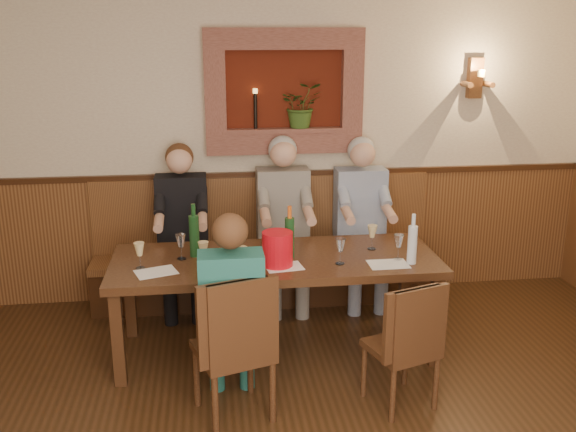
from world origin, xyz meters
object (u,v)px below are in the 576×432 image
Objects in this scene: wine_bottle_green_a at (290,236)px; wine_bottle_green_b at (194,235)px; chair_near_left at (235,375)px; chair_near_right at (401,369)px; water_bottle at (412,244)px; person_bench_mid at (284,237)px; spittoon_bucket at (278,249)px; person_chair_front at (232,332)px; person_bench_left at (183,244)px; dining_table at (275,267)px; bench at (264,266)px; person_bench_right at (361,235)px.

wine_bottle_green_a is 0.98× the size of wine_bottle_green_b.
chair_near_left is 1.12× the size of chair_near_right.
chair_near_right is 2.38× the size of water_bottle.
chair_near_right is at bearing -71.43° from person_bench_mid.
spittoon_bucket reaches higher than chair_near_right.
person_bench_mid is at bearing 72.09° from person_chair_front.
chair_near_left is 1.74m from person_bench_left.
bench is at bearing 90.00° from dining_table.
water_bottle is at bearing 6.62° from chair_near_left.
chair_near_left is 0.28m from person_chair_front.
water_bottle reaches higher than chair_near_right.
person_bench_right is 1.64m from wine_bottle_green_b.
chair_near_right is 3.53× the size of spittoon_bucket.
dining_table is at bearing -101.19° from person_bench_mid.
water_bottle is at bearing -14.29° from dining_table.
water_bottle is at bearing -15.82° from wine_bottle_green_a.
chair_near_right is 1.75m from wine_bottle_green_b.
dining_table is at bearing -90.00° from bench.
chair_near_left is at bearing -112.70° from dining_table.
person_bench_right is at bearing 53.15° from person_chair_front.
spittoon_bucket is (-0.00, -0.17, 0.20)m from dining_table.
spittoon_bucket is 0.96m from water_bottle.
person_bench_left reaches higher than water_bottle.
water_bottle is (0.96, -0.07, 0.02)m from spittoon_bucket.
bench is 7.50× the size of wine_bottle_green_b.
person_chair_front reaches higher than chair_near_right.
wine_bottle_green_b is 1.09× the size of water_bottle.
person_chair_front reaches higher than spittoon_bucket.
chair_near_left is at bearing -117.50° from spittoon_bucket.
dining_table is at bearing -49.80° from person_bench_left.
dining_table is at bearing 178.70° from wine_bottle_green_a.
wine_bottle_green_b is (-1.44, -0.73, 0.30)m from person_bench_right.
dining_table is 1.10m from person_bench_left.
chair_near_right is at bearing -35.80° from wine_bottle_green_b.
spittoon_bucket is 0.62× the size of wine_bottle_green_b.
water_bottle is (0.85, -0.24, -0.01)m from wine_bottle_green_a.
person_chair_front is at bearing -101.69° from bench.
person_bench_mid reaches higher than water_bottle.
bench is 2.07× the size of person_bench_left.
person_bench_right is at bearing 67.27° from chair_near_right.
spittoon_bucket is (-0.17, -1.00, 0.25)m from person_bench_mid.
person_bench_right is at bearing 48.22° from wine_bottle_green_a.
water_bottle is at bearing -53.71° from person_bench_mid.
person_bench_left is 0.98× the size of person_bench_right.
dining_table is 0.26m from wine_bottle_green_a.
bench is 1.93m from chair_near_right.
person_bench_right is at bearing 26.82° from wine_bottle_green_b.
dining_table is 1.19m from chair_near_right.
water_bottle is (0.23, 0.60, 0.64)m from chair_near_right.
bench is 1.77m from person_chair_front.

